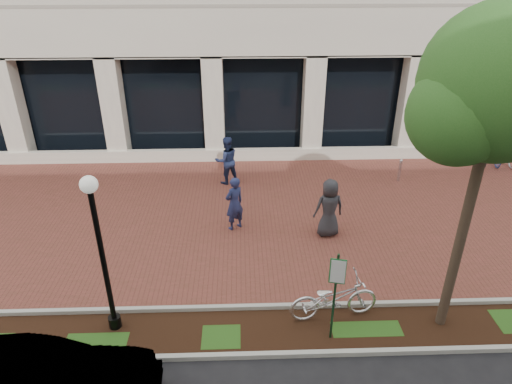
{
  "coord_description": "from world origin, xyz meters",
  "views": [
    {
      "loc": [
        -0.93,
        -12.99,
        7.67
      ],
      "look_at": [
        -0.5,
        -0.8,
        1.27
      ],
      "focal_mm": 32.0,
      "sensor_mm": 36.0,
      "label": 1
    }
  ],
  "objects_px": {
    "pedestrian_right": "(329,208)",
    "locked_bicycle": "(334,298)",
    "pedestrian_left": "(234,204)",
    "bike_rack_cluster": "(507,152)",
    "parking_sign": "(336,287)",
    "street_tree": "(499,93)",
    "lamppost": "(101,248)",
    "bollard": "(400,170)",
    "pedestrian_mid": "(227,160)"
  },
  "relations": [
    {
      "from": "street_tree",
      "to": "pedestrian_left",
      "type": "distance_m",
      "value": 7.93
    },
    {
      "from": "pedestrian_right",
      "to": "street_tree",
      "type": "bearing_deg",
      "value": 108.22
    },
    {
      "from": "bollard",
      "to": "bike_rack_cluster",
      "type": "relative_size",
      "value": 0.31
    },
    {
      "from": "street_tree",
      "to": "pedestrian_right",
      "type": "xyz_separation_m",
      "value": [
        -2.05,
        3.83,
        -4.52
      ]
    },
    {
      "from": "locked_bicycle",
      "to": "pedestrian_left",
      "type": "xyz_separation_m",
      "value": [
        -2.34,
        4.02,
        0.33
      ]
    },
    {
      "from": "parking_sign",
      "to": "locked_bicycle",
      "type": "relative_size",
      "value": 1.08
    },
    {
      "from": "parking_sign",
      "to": "pedestrian_mid",
      "type": "height_order",
      "value": "parking_sign"
    },
    {
      "from": "parking_sign",
      "to": "lamppost",
      "type": "bearing_deg",
      "value": -172.56
    },
    {
      "from": "pedestrian_right",
      "to": "bollard",
      "type": "distance_m",
      "value": 4.9
    },
    {
      "from": "street_tree",
      "to": "pedestrian_left",
      "type": "bearing_deg",
      "value": 138.74
    },
    {
      "from": "street_tree",
      "to": "bollard",
      "type": "xyz_separation_m",
      "value": [
        1.29,
        7.4,
        -4.98
      ]
    },
    {
      "from": "pedestrian_mid",
      "to": "bike_rack_cluster",
      "type": "distance_m",
      "value": 11.5
    },
    {
      "from": "pedestrian_left",
      "to": "bollard",
      "type": "distance_m",
      "value": 6.92
    },
    {
      "from": "pedestrian_right",
      "to": "locked_bicycle",
      "type": "bearing_deg",
      "value": 72.25
    },
    {
      "from": "locked_bicycle",
      "to": "bollard",
      "type": "distance_m",
      "value": 8.1
    },
    {
      "from": "pedestrian_right",
      "to": "bike_rack_cluster",
      "type": "xyz_separation_m",
      "value": [
        8.26,
        5.11,
        -0.45
      ]
    },
    {
      "from": "pedestrian_mid",
      "to": "parking_sign",
      "type": "bearing_deg",
      "value": 88.87
    },
    {
      "from": "parking_sign",
      "to": "pedestrian_left",
      "type": "distance_m",
      "value": 5.21
    },
    {
      "from": "street_tree",
      "to": "bike_rack_cluster",
      "type": "relative_size",
      "value": 2.38
    },
    {
      "from": "lamppost",
      "to": "locked_bicycle",
      "type": "height_order",
      "value": "lamppost"
    },
    {
      "from": "lamppost",
      "to": "street_tree",
      "type": "xyz_separation_m",
      "value": [
        7.61,
        -0.1,
        3.24
      ]
    },
    {
      "from": "pedestrian_left",
      "to": "bike_rack_cluster",
      "type": "bearing_deg",
      "value": 166.58
    },
    {
      "from": "street_tree",
      "to": "locked_bicycle",
      "type": "distance_m",
      "value": 5.51
    },
    {
      "from": "parking_sign",
      "to": "bollard",
      "type": "xyz_separation_m",
      "value": [
        3.99,
        7.82,
        -1.0
      ]
    },
    {
      "from": "locked_bicycle",
      "to": "bike_rack_cluster",
      "type": "xyz_separation_m",
      "value": [
        8.76,
        8.68,
        -0.09
      ]
    },
    {
      "from": "street_tree",
      "to": "pedestrian_mid",
      "type": "bearing_deg",
      "value": 124.63
    },
    {
      "from": "parking_sign",
      "to": "locked_bicycle",
      "type": "xyz_separation_m",
      "value": [
        0.16,
        0.68,
        -0.91
      ]
    },
    {
      "from": "street_tree",
      "to": "bike_rack_cluster",
      "type": "height_order",
      "value": "street_tree"
    },
    {
      "from": "lamppost",
      "to": "pedestrian_mid",
      "type": "xyz_separation_m",
      "value": [
        2.43,
        7.41,
        -1.28
      ]
    },
    {
      "from": "parking_sign",
      "to": "bike_rack_cluster",
      "type": "bearing_deg",
      "value": 59.82
    },
    {
      "from": "street_tree",
      "to": "locked_bicycle",
      "type": "xyz_separation_m",
      "value": [
        -2.54,
        0.26,
        -4.89
      ]
    },
    {
      "from": "locked_bicycle",
      "to": "bollard",
      "type": "xyz_separation_m",
      "value": [
        3.83,
        7.14,
        -0.09
      ]
    },
    {
      "from": "street_tree",
      "to": "locked_bicycle",
      "type": "bearing_deg",
      "value": 174.18
    },
    {
      "from": "pedestrian_mid",
      "to": "pedestrian_left",
      "type": "bearing_deg",
      "value": 76.93
    },
    {
      "from": "lamppost",
      "to": "pedestrian_right",
      "type": "height_order",
      "value": "lamppost"
    },
    {
      "from": "lamppost",
      "to": "pedestrian_left",
      "type": "relative_size",
      "value": 2.2
    },
    {
      "from": "locked_bicycle",
      "to": "bike_rack_cluster",
      "type": "bearing_deg",
      "value": -53.52
    },
    {
      "from": "pedestrian_mid",
      "to": "street_tree",
      "type": "bearing_deg",
      "value": 106.12
    },
    {
      "from": "street_tree",
      "to": "pedestrian_mid",
      "type": "xyz_separation_m",
      "value": [
        -5.18,
        7.51,
        -4.53
      ]
    },
    {
      "from": "parking_sign",
      "to": "pedestrian_left",
      "type": "xyz_separation_m",
      "value": [
        -2.17,
        4.7,
        -0.58
      ]
    },
    {
      "from": "street_tree",
      "to": "pedestrian_right",
      "type": "height_order",
      "value": "street_tree"
    },
    {
      "from": "parking_sign",
      "to": "pedestrian_right",
      "type": "bearing_deg",
      "value": 94.66
    },
    {
      "from": "bollard",
      "to": "lamppost",
      "type": "bearing_deg",
      "value": -140.66
    },
    {
      "from": "lamppost",
      "to": "bike_rack_cluster",
      "type": "bearing_deg",
      "value": 32.58
    },
    {
      "from": "pedestrian_left",
      "to": "pedestrian_right",
      "type": "bearing_deg",
      "value": 134.85
    },
    {
      "from": "lamppost",
      "to": "bollard",
      "type": "relative_size",
      "value": 4.26
    },
    {
      "from": "lamppost",
      "to": "pedestrian_left",
      "type": "distance_m",
      "value": 5.17
    },
    {
      "from": "pedestrian_mid",
      "to": "bike_rack_cluster",
      "type": "xyz_separation_m",
      "value": [
        11.4,
        1.43,
        -0.44
      ]
    },
    {
      "from": "lamppost",
      "to": "pedestrian_left",
      "type": "xyz_separation_m",
      "value": [
        2.74,
        4.18,
        -1.32
      ]
    },
    {
      "from": "pedestrian_left",
      "to": "pedestrian_mid",
      "type": "height_order",
      "value": "pedestrian_mid"
    }
  ]
}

